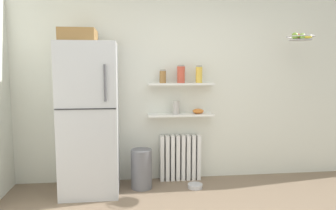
# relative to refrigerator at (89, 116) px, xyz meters

# --- Properties ---
(back_wall) EXTENTS (7.04, 0.10, 2.60)m
(back_wall) POSITION_rel_refrigerator_xyz_m (1.20, 0.39, 0.37)
(back_wall) COLOR silver
(back_wall) RESTS_ON ground_plane
(refrigerator) EXTENTS (0.67, 0.72, 1.93)m
(refrigerator) POSITION_rel_refrigerator_xyz_m (0.00, 0.00, 0.00)
(refrigerator) COLOR #B7BABF
(refrigerator) RESTS_ON ground_plane
(radiator) EXTENTS (0.54, 0.12, 0.61)m
(radiator) POSITION_rel_refrigerator_xyz_m (1.14, 0.26, -0.62)
(radiator) COLOR white
(radiator) RESTS_ON ground_plane
(wall_shelf_lower) EXTENTS (0.85, 0.22, 0.02)m
(wall_shelf_lower) POSITION_rel_refrigerator_xyz_m (1.14, 0.23, -0.04)
(wall_shelf_lower) COLOR white
(wall_shelf_upper) EXTENTS (0.85, 0.22, 0.02)m
(wall_shelf_upper) POSITION_rel_refrigerator_xyz_m (1.14, 0.23, 0.36)
(wall_shelf_upper) COLOR white
(storage_jar_0) EXTENTS (0.08, 0.08, 0.17)m
(storage_jar_0) POSITION_rel_refrigerator_xyz_m (0.90, 0.23, 0.46)
(storage_jar_0) COLOR olive
(storage_jar_0) RESTS_ON wall_shelf_upper
(storage_jar_1) EXTENTS (0.10, 0.10, 0.23)m
(storage_jar_1) POSITION_rel_refrigerator_xyz_m (1.14, 0.23, 0.49)
(storage_jar_1) COLOR #C64C38
(storage_jar_1) RESTS_ON wall_shelf_upper
(storage_jar_2) EXTENTS (0.09, 0.09, 0.23)m
(storage_jar_2) POSITION_rel_refrigerator_xyz_m (1.37, 0.23, 0.49)
(storage_jar_2) COLOR yellow
(storage_jar_2) RESTS_ON wall_shelf_upper
(vase) EXTENTS (0.09, 0.09, 0.17)m
(vase) POSITION_rel_refrigerator_xyz_m (1.08, 0.23, 0.06)
(vase) COLOR #B2ADA8
(vase) RESTS_ON wall_shelf_lower
(shelf_bowl) EXTENTS (0.14, 0.14, 0.07)m
(shelf_bowl) POSITION_rel_refrigerator_xyz_m (1.37, 0.23, 0.00)
(shelf_bowl) COLOR orange
(shelf_bowl) RESTS_ON wall_shelf_lower
(trash_bin) EXTENTS (0.26, 0.26, 0.49)m
(trash_bin) POSITION_rel_refrigerator_xyz_m (0.61, 0.02, -0.68)
(trash_bin) COLOR slate
(trash_bin) RESTS_ON ground_plane
(pet_food_bowl) EXTENTS (0.19, 0.19, 0.05)m
(pet_food_bowl) POSITION_rel_refrigerator_xyz_m (1.28, -0.06, -0.90)
(pet_food_bowl) COLOR #B7B7BC
(pet_food_bowl) RESTS_ON ground_plane
(hanging_fruit_basket) EXTENTS (0.34, 0.34, 0.09)m
(hanging_fruit_basket) POSITION_rel_refrigerator_xyz_m (2.59, -0.04, 0.95)
(hanging_fruit_basket) COLOR #B2B2B7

